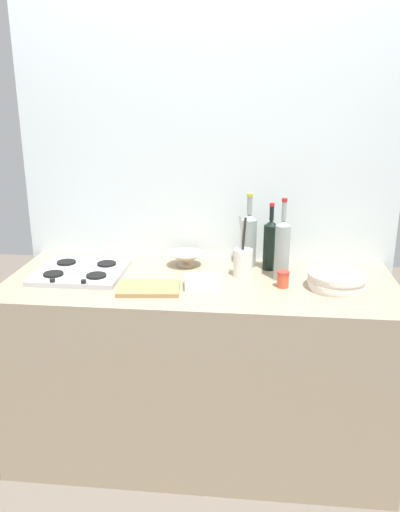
{
  "coord_description": "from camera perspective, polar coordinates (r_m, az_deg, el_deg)",
  "views": [
    {
      "loc": [
        0.23,
        -2.21,
        1.73
      ],
      "look_at": [
        0.0,
        0.0,
        1.02
      ],
      "focal_mm": 36.12,
      "sensor_mm": 36.0,
      "label": 1
    }
  ],
  "objects": [
    {
      "name": "wine_bottle_leftmost",
      "position": [
        2.52,
        7.8,
        1.34
      ],
      "size": [
        0.07,
        0.07,
        0.33
      ],
      "color": "black",
      "rests_on": "counter_block"
    },
    {
      "name": "wine_bottle_mid_right",
      "position": [
        2.55,
        5.41,
        1.91
      ],
      "size": [
        0.08,
        0.08,
        0.37
      ],
      "color": "gray",
      "rests_on": "counter_block"
    },
    {
      "name": "stovetop_hob",
      "position": [
        2.51,
        -13.05,
        -1.71
      ],
      "size": [
        0.41,
        0.38,
        0.04
      ],
      "color": "#B2B2B7",
      "rests_on": "counter_block"
    },
    {
      "name": "utensil_crock",
      "position": [
        2.42,
        4.79,
        -0.62
      ],
      "size": [
        0.09,
        0.09,
        0.3
      ],
      "color": "silver",
      "rests_on": "counter_block"
    },
    {
      "name": "ground_plane",
      "position": [
        2.82,
        0.0,
        -20.17
      ],
      "size": [
        6.0,
        6.0,
        0.0
      ],
      "primitive_type": "plane",
      "color": "#6B6056",
      "rests_on": "ground"
    },
    {
      "name": "butter_dish",
      "position": [
        2.29,
        0.3,
        -2.88
      ],
      "size": [
        0.18,
        0.13,
        0.05
      ],
      "primitive_type": "cube",
      "rotation": [
        0.0,
        0.0,
        0.15
      ],
      "color": "white",
      "rests_on": "counter_block"
    },
    {
      "name": "cutting_board",
      "position": [
        2.27,
        -5.69,
        -3.57
      ],
      "size": [
        0.29,
        0.21,
        0.02
      ],
      "primitive_type": "cube",
      "rotation": [
        0.0,
        0.0,
        0.1
      ],
      "color": "#9E7A4C",
      "rests_on": "counter_block"
    },
    {
      "name": "plate_stack",
      "position": [
        2.35,
        14.9,
        -2.64
      ],
      "size": [
        0.26,
        0.26,
        0.07
      ],
      "color": "silver",
      "rests_on": "counter_block"
    },
    {
      "name": "backsplash_panel",
      "position": [
        2.67,
        0.85,
        4.56
      ],
      "size": [
        1.9,
        0.06,
        2.24
      ],
      "primitive_type": "cube",
      "color": "silver",
      "rests_on": "ground"
    },
    {
      "name": "mixing_bowl",
      "position": [
        2.56,
        -1.57,
        -0.28
      ],
      "size": [
        0.18,
        0.18,
        0.07
      ],
      "color": "beige",
      "rests_on": "counter_block"
    },
    {
      "name": "wine_bottle_mid_left",
      "position": [
        2.38,
        9.09,
        0.81
      ],
      "size": [
        0.07,
        0.07,
        0.38
      ],
      "color": "gray",
      "rests_on": "counter_block"
    },
    {
      "name": "condiment_jar_front",
      "position": [
        2.32,
        9.16,
        -2.54
      ],
      "size": [
        0.06,
        0.06,
        0.07
      ],
      "color": "#C64C2D",
      "rests_on": "counter_block"
    },
    {
      "name": "counter_block",
      "position": [
        2.57,
        0.0,
        -12.21
      ],
      "size": [
        1.8,
        0.7,
        0.9
      ],
      "primitive_type": "cube",
      "color": "tan",
      "rests_on": "ground"
    }
  ]
}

